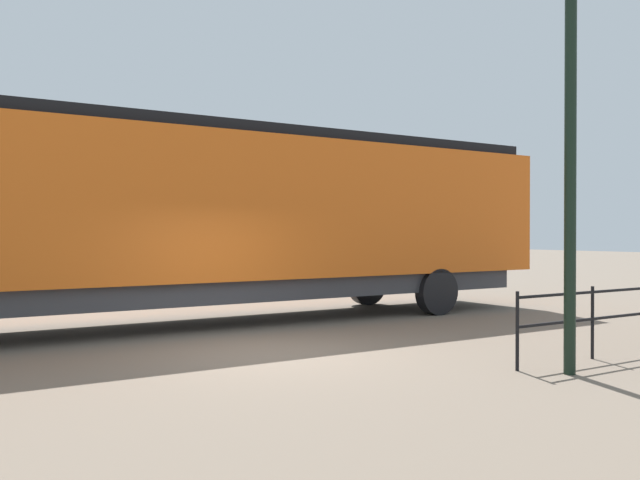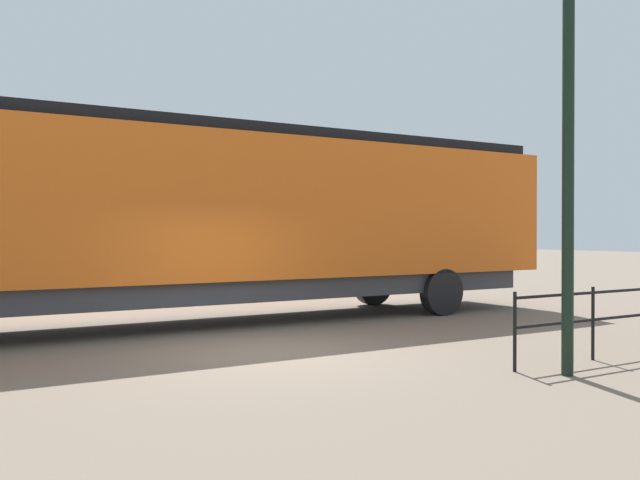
% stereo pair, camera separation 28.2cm
% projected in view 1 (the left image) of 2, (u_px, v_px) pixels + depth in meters
% --- Properties ---
extents(ground_plane, '(120.00, 120.00, 0.00)m').
position_uv_depth(ground_plane, '(267.00, 353.00, 11.04)').
color(ground_plane, '#756656').
extents(locomotive, '(3.07, 17.20, 4.18)m').
position_uv_depth(locomotive, '(219.00, 214.00, 14.68)').
color(locomotive, orange).
rests_on(locomotive, ground_plane).
extents(lamp_post, '(0.47, 0.47, 7.10)m').
position_uv_depth(lamp_post, '(571.00, 32.00, 9.35)').
color(lamp_post, black).
rests_on(lamp_post, ground_plane).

